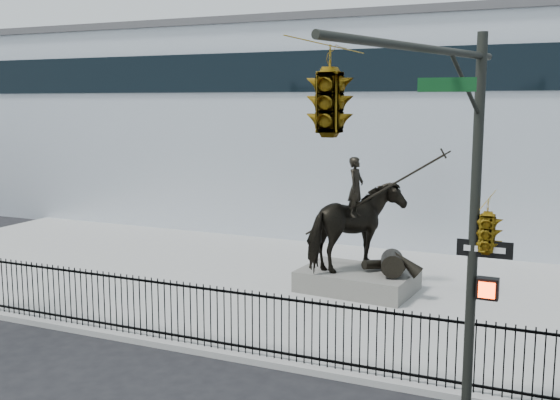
% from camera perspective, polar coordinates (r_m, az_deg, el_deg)
% --- Properties ---
extents(ground, '(120.00, 120.00, 0.00)m').
position_cam_1_polar(ground, '(15.38, -11.93, -13.93)').
color(ground, black).
rests_on(ground, ground).
extents(plaza, '(30.00, 12.00, 0.15)m').
position_cam_1_polar(plaza, '(21.10, -0.72, -7.26)').
color(plaza, '#989895').
rests_on(plaza, ground).
extents(building, '(44.00, 14.00, 9.00)m').
position_cam_1_polar(building, '(32.60, 8.83, 6.15)').
color(building, white).
rests_on(building, ground).
extents(picket_fence, '(22.10, 0.10, 1.50)m').
position_cam_1_polar(picket_fence, '(16.03, -9.40, -9.47)').
color(picket_fence, black).
rests_on(picket_fence, plaza).
extents(statue_plinth, '(3.51, 2.57, 0.62)m').
position_cam_1_polar(statue_plinth, '(20.14, 6.75, -6.95)').
color(statue_plinth, '#605E58').
rests_on(statue_plinth, plaza).
extents(equestrian_statue, '(4.25, 2.82, 3.61)m').
position_cam_1_polar(equestrian_statue, '(19.75, 7.01, -2.44)').
color(equestrian_statue, black).
rests_on(equestrian_statue, statue_plinth).
extents(traffic_signal_right, '(2.17, 6.86, 7.00)m').
position_cam_1_polar(traffic_signal_right, '(9.71, 12.03, 2.53)').
color(traffic_signal_right, black).
rests_on(traffic_signal_right, ground).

